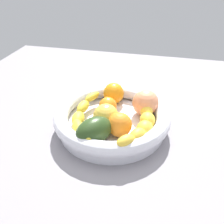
{
  "coord_description": "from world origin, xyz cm",
  "views": [
    {
      "loc": [
        -12.63,
        54.28,
        44.5
      ],
      "look_at": [
        0.0,
        0.0,
        8.46
      ],
      "focal_mm": 40.26,
      "sensor_mm": 36.0,
      "label": 1
    }
  ],
  "objects_px": {
    "banana_draped_right": "(82,116)",
    "orange_mid_left": "(114,93)",
    "peach_blush": "(145,103)",
    "banana_draped_left": "(142,122)",
    "orange_front": "(108,106)",
    "apple_yellow": "(106,116)",
    "fruit_bowl": "(112,119)",
    "orange_mid_right": "(120,125)",
    "avocado_dark": "(94,131)"
  },
  "relations": [
    {
      "from": "peach_blush",
      "to": "orange_mid_left",
      "type": "bearing_deg",
      "value": -23.5
    },
    {
      "from": "avocado_dark",
      "to": "orange_mid_right",
      "type": "bearing_deg",
      "value": -143.39
    },
    {
      "from": "banana_draped_left",
      "to": "peach_blush",
      "type": "bearing_deg",
      "value": -88.42
    },
    {
      "from": "banana_draped_left",
      "to": "banana_draped_right",
      "type": "height_order",
      "value": "banana_draped_left"
    },
    {
      "from": "banana_draped_right",
      "to": "banana_draped_left",
      "type": "bearing_deg",
      "value": -178.83
    },
    {
      "from": "banana_draped_left",
      "to": "orange_front",
      "type": "distance_m",
      "value": 0.12
    },
    {
      "from": "banana_draped_right",
      "to": "peach_blush",
      "type": "relative_size",
      "value": 3.2
    },
    {
      "from": "fruit_bowl",
      "to": "orange_mid_right",
      "type": "bearing_deg",
      "value": 121.05
    },
    {
      "from": "apple_yellow",
      "to": "peach_blush",
      "type": "bearing_deg",
      "value": -137.44
    },
    {
      "from": "orange_mid_right",
      "to": "avocado_dark",
      "type": "bearing_deg",
      "value": 36.61
    },
    {
      "from": "banana_draped_right",
      "to": "apple_yellow",
      "type": "xyz_separation_m",
      "value": [
        -0.06,
        -0.0,
        0.01
      ]
    },
    {
      "from": "apple_yellow",
      "to": "avocado_dark",
      "type": "xyz_separation_m",
      "value": [
        0.01,
        0.06,
        -0.0
      ]
    },
    {
      "from": "banana_draped_right",
      "to": "orange_mid_left",
      "type": "relative_size",
      "value": 3.76
    },
    {
      "from": "fruit_bowl",
      "to": "orange_mid_left",
      "type": "height_order",
      "value": "orange_mid_left"
    },
    {
      "from": "banana_draped_right",
      "to": "avocado_dark",
      "type": "bearing_deg",
      "value": 129.8
    },
    {
      "from": "peach_blush",
      "to": "banana_draped_left",
      "type": "bearing_deg",
      "value": 91.58
    },
    {
      "from": "apple_yellow",
      "to": "banana_draped_left",
      "type": "bearing_deg",
      "value": -179.58
    },
    {
      "from": "banana_draped_left",
      "to": "banana_draped_right",
      "type": "distance_m",
      "value": 0.16
    },
    {
      "from": "orange_mid_right",
      "to": "apple_yellow",
      "type": "relative_size",
      "value": 0.93
    },
    {
      "from": "orange_mid_left",
      "to": "peach_blush",
      "type": "distance_m",
      "value": 0.11
    },
    {
      "from": "fruit_bowl",
      "to": "orange_mid_right",
      "type": "distance_m",
      "value": 0.07
    },
    {
      "from": "banana_draped_left",
      "to": "orange_mid_right",
      "type": "xyz_separation_m",
      "value": [
        0.05,
        0.03,
        0.0
      ]
    },
    {
      "from": "apple_yellow",
      "to": "avocado_dark",
      "type": "relative_size",
      "value": 0.68
    },
    {
      "from": "avocado_dark",
      "to": "fruit_bowl",
      "type": "bearing_deg",
      "value": -103.52
    },
    {
      "from": "banana_draped_left",
      "to": "orange_front",
      "type": "bearing_deg",
      "value": -30.69
    },
    {
      "from": "banana_draped_right",
      "to": "apple_yellow",
      "type": "height_order",
      "value": "apple_yellow"
    },
    {
      "from": "fruit_bowl",
      "to": "orange_front",
      "type": "xyz_separation_m",
      "value": [
        0.02,
        -0.03,
        0.02
      ]
    },
    {
      "from": "fruit_bowl",
      "to": "avocado_dark",
      "type": "bearing_deg",
      "value": 76.48
    },
    {
      "from": "fruit_bowl",
      "to": "avocado_dark",
      "type": "height_order",
      "value": "avocado_dark"
    },
    {
      "from": "orange_front",
      "to": "apple_yellow",
      "type": "xyz_separation_m",
      "value": [
        -0.01,
        0.06,
        0.01
      ]
    },
    {
      "from": "orange_mid_left",
      "to": "avocado_dark",
      "type": "distance_m",
      "value": 0.19
    },
    {
      "from": "fruit_bowl",
      "to": "apple_yellow",
      "type": "relative_size",
      "value": 4.71
    },
    {
      "from": "banana_draped_right",
      "to": "orange_front",
      "type": "bearing_deg",
      "value": -129.63
    },
    {
      "from": "fruit_bowl",
      "to": "peach_blush",
      "type": "xyz_separation_m",
      "value": [
        -0.08,
        -0.06,
        0.03
      ]
    },
    {
      "from": "orange_mid_left",
      "to": "orange_mid_right",
      "type": "xyz_separation_m",
      "value": [
        -0.05,
        0.15,
        -0.0
      ]
    },
    {
      "from": "orange_front",
      "to": "orange_mid_right",
      "type": "relative_size",
      "value": 0.83
    },
    {
      "from": "avocado_dark",
      "to": "orange_front",
      "type": "bearing_deg",
      "value": -91.04
    },
    {
      "from": "fruit_bowl",
      "to": "banana_draped_left",
      "type": "xyz_separation_m",
      "value": [
        -0.08,
        0.03,
        0.02
      ]
    },
    {
      "from": "fruit_bowl",
      "to": "banana_draped_right",
      "type": "bearing_deg",
      "value": 22.42
    },
    {
      "from": "banana_draped_right",
      "to": "orange_front",
      "type": "relative_size",
      "value": 4.62
    },
    {
      "from": "banana_draped_left",
      "to": "avocado_dark",
      "type": "height_order",
      "value": "avocado_dark"
    },
    {
      "from": "apple_yellow",
      "to": "fruit_bowl",
      "type": "bearing_deg",
      "value": -109.15
    },
    {
      "from": "banana_draped_left",
      "to": "orange_mid_left",
      "type": "distance_m",
      "value": 0.16
    },
    {
      "from": "orange_mid_right",
      "to": "avocado_dark",
      "type": "height_order",
      "value": "avocado_dark"
    },
    {
      "from": "orange_front",
      "to": "banana_draped_right",
      "type": "bearing_deg",
      "value": 50.37
    },
    {
      "from": "orange_mid_left",
      "to": "orange_mid_right",
      "type": "distance_m",
      "value": 0.16
    },
    {
      "from": "orange_mid_right",
      "to": "apple_yellow",
      "type": "distance_m",
      "value": 0.05
    },
    {
      "from": "peach_blush",
      "to": "orange_mid_right",
      "type": "bearing_deg",
      "value": 65.12
    },
    {
      "from": "fruit_bowl",
      "to": "peach_blush",
      "type": "relative_size",
      "value": 4.26
    },
    {
      "from": "orange_mid_right",
      "to": "orange_mid_left",
      "type": "bearing_deg",
      "value": -71.87
    }
  ]
}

